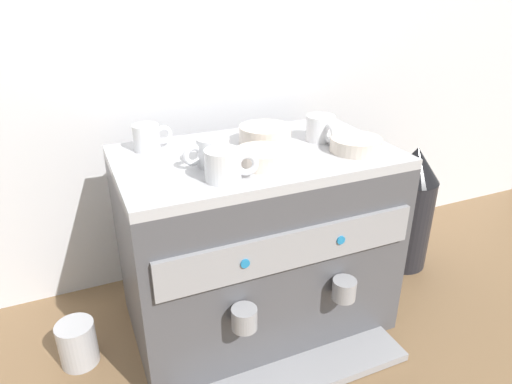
# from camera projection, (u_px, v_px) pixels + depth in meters

# --- Properties ---
(ground_plane) EXTENTS (4.00, 4.00, 0.00)m
(ground_plane) POSITION_uv_depth(u_px,v_px,m) (256.00, 315.00, 1.29)
(ground_plane) COLOR brown
(tiled_backsplash_wall) EXTENTS (2.80, 0.03, 0.99)m
(tiled_backsplash_wall) POSITION_uv_depth(u_px,v_px,m) (211.00, 114.00, 1.36)
(tiled_backsplash_wall) COLOR silver
(tiled_backsplash_wall) RESTS_ON ground_plane
(espresso_machine) EXTENTS (0.66, 0.50, 0.49)m
(espresso_machine) POSITION_uv_depth(u_px,v_px,m) (257.00, 242.00, 1.18)
(espresso_machine) COLOR #4C4C51
(espresso_machine) RESTS_ON ground_plane
(ceramic_cup_0) EXTENTS (0.07, 0.11, 0.06)m
(ceramic_cup_0) POSITION_uv_depth(u_px,v_px,m) (321.00, 128.00, 1.15)
(ceramic_cup_0) COLOR white
(ceramic_cup_0) RESTS_ON espresso_machine
(ceramic_cup_1) EXTENTS (0.10, 0.06, 0.06)m
(ceramic_cup_1) POSITION_uv_depth(u_px,v_px,m) (148.00, 137.00, 1.08)
(ceramic_cup_1) COLOR white
(ceramic_cup_1) RESTS_ON espresso_machine
(ceramic_cup_2) EXTENTS (0.11, 0.07, 0.06)m
(ceramic_cup_2) POSITION_uv_depth(u_px,v_px,m) (211.00, 152.00, 0.99)
(ceramic_cup_2) COLOR white
(ceramic_cup_2) RESTS_ON espresso_machine
(ceramic_cup_3) EXTENTS (0.11, 0.07, 0.07)m
(ceramic_cup_3) POSITION_uv_depth(u_px,v_px,m) (225.00, 165.00, 0.92)
(ceramic_cup_3) COLOR white
(ceramic_cup_3) RESTS_ON espresso_machine
(ceramic_bowl_0) EXTENTS (0.12, 0.12, 0.03)m
(ceramic_bowl_0) POSITION_uv_depth(u_px,v_px,m) (262.00, 157.00, 1.00)
(ceramic_bowl_0) COLOR beige
(ceramic_bowl_0) RESTS_ON espresso_machine
(ceramic_bowl_1) EXTENTS (0.13, 0.13, 0.04)m
(ceramic_bowl_1) POSITION_uv_depth(u_px,v_px,m) (265.00, 135.00, 1.13)
(ceramic_bowl_1) COLOR beige
(ceramic_bowl_1) RESTS_ON espresso_machine
(ceramic_bowl_2) EXTENTS (0.12, 0.12, 0.03)m
(ceramic_bowl_2) POSITION_uv_depth(u_px,v_px,m) (356.00, 145.00, 1.08)
(ceramic_bowl_2) COLOR beige
(ceramic_bowl_2) RESTS_ON espresso_machine
(coffee_grinder) EXTENTS (0.15, 0.15, 0.41)m
(coffee_grinder) POSITION_uv_depth(u_px,v_px,m) (409.00, 208.00, 1.45)
(coffee_grinder) COLOR black
(coffee_grinder) RESTS_ON ground_plane
(milk_pitcher) EXTENTS (0.09, 0.09, 0.11)m
(milk_pitcher) POSITION_uv_depth(u_px,v_px,m) (78.00, 343.00, 1.11)
(milk_pitcher) COLOR #B7B7BC
(milk_pitcher) RESTS_ON ground_plane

